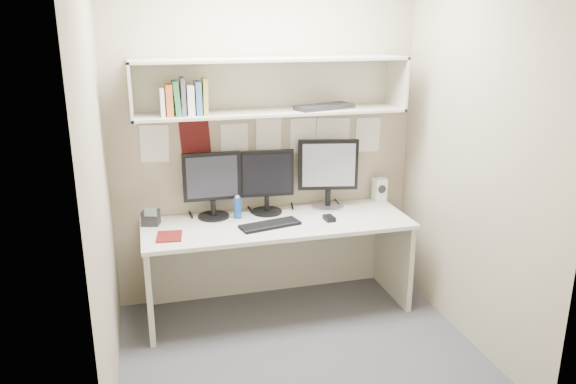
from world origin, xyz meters
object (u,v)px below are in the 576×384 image
object	(u,v)px
desk	(278,266)
monitor_right	(328,172)
monitor_left	(212,183)
speaker	(379,190)
keyboard	(270,225)
maroon_notebook	(169,236)
desk_phone	(151,218)
monitor_center	(266,179)

from	to	relation	value
desk	monitor_right	distance (m)	0.84
desk	monitor_right	bearing A→B (deg)	24.91
desk	monitor_left	xyz separation A→B (m)	(-0.45, 0.22, 0.64)
desk	speaker	size ratio (longest dim) A/B	10.17
monitor_right	keyboard	size ratio (longest dim) A/B	1.25
keyboard	maroon_notebook	distance (m)	0.73
desk	speaker	world-z (taller)	speaker
speaker	maroon_notebook	distance (m)	1.79
speaker	maroon_notebook	world-z (taller)	speaker
monitor_right	speaker	xyz separation A→B (m)	(0.47, 0.04, -0.20)
desk	desk_phone	world-z (taller)	desk_phone
desk	monitor_center	size ratio (longest dim) A/B	4.01
monitor_right	maroon_notebook	xyz separation A→B (m)	(-1.28, -0.34, -0.29)
maroon_notebook	desk_phone	world-z (taller)	desk_phone
monitor_left	speaker	size ratio (longest dim) A/B	2.58
desk	speaker	xyz separation A→B (m)	(0.94, 0.26, 0.46)
desk	monitor_left	world-z (taller)	monitor_left
monitor_center	desk_phone	world-z (taller)	monitor_center
maroon_notebook	monitor_left	bearing A→B (deg)	50.39
keyboard	desk_phone	bearing A→B (deg)	150.53
monitor_center	keyboard	bearing A→B (deg)	-93.67
monitor_center	monitor_right	xyz separation A→B (m)	(0.50, -0.00, 0.03)
keyboard	desk_phone	world-z (taller)	desk_phone
desk_phone	monitor_center	bearing A→B (deg)	20.38
monitor_right	monitor_left	bearing A→B (deg)	-168.18
keyboard	speaker	distance (m)	1.08
monitor_left	desk	bearing A→B (deg)	-25.93
monitor_left	monitor_right	size ratio (longest dim) A/B	0.91
monitor_center	desk_phone	xyz separation A→B (m)	(-0.89, -0.05, -0.21)
keyboard	speaker	world-z (taller)	speaker
keyboard	maroon_notebook	xyz separation A→B (m)	(-0.73, -0.03, -0.01)
desk	keyboard	xyz separation A→B (m)	(-0.08, -0.09, 0.37)
monitor_center	keyboard	size ratio (longest dim) A/B	1.12
monitor_left	monitor_right	bearing A→B (deg)	0.01
desk_phone	maroon_notebook	bearing A→B (deg)	-51.54
desk	monitor_left	size ratio (longest dim) A/B	3.95
monitor_right	maroon_notebook	bearing A→B (deg)	-153.28
desk	maroon_notebook	world-z (taller)	maroon_notebook
monitor_center	desk_phone	bearing A→B (deg)	-171.62
monitor_right	desk_phone	distance (m)	1.41
monitor_right	maroon_notebook	size ratio (longest dim) A/B	2.65
desk	maroon_notebook	bearing A→B (deg)	-171.48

